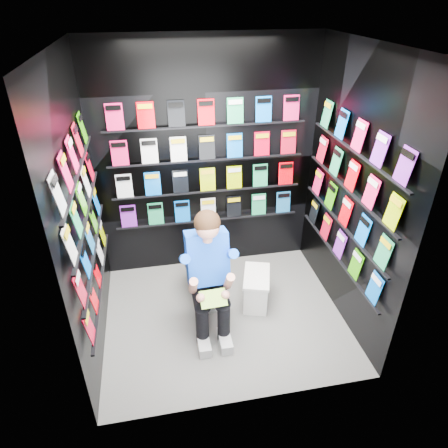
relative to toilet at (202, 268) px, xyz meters
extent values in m
plane|color=slate|center=(0.17, -0.37, -0.37)|extent=(2.40, 2.40, 0.00)
plane|color=white|center=(0.17, -0.37, 2.23)|extent=(2.40, 2.40, 0.00)
cube|color=black|center=(0.17, 0.63, 0.93)|extent=(2.40, 0.04, 2.60)
cube|color=black|center=(0.17, -1.37, 0.93)|extent=(2.40, 0.04, 2.60)
cube|color=black|center=(-1.03, -0.37, 0.93)|extent=(0.04, 2.00, 2.60)
cube|color=black|center=(1.37, -0.37, 0.93)|extent=(0.04, 2.00, 2.60)
imported|color=silver|center=(0.00, 0.00, 0.00)|extent=(0.45, 0.77, 0.73)
cube|color=silver|center=(0.54, -0.21, -0.20)|extent=(0.36, 0.49, 0.33)
cube|color=silver|center=(0.54, -0.21, -0.02)|extent=(0.39, 0.52, 0.03)
cube|color=green|center=(0.00, -0.73, 0.21)|extent=(0.24, 0.15, 0.10)
camera|label=1|loc=(-0.41, -3.39, 2.58)|focal=32.00mm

